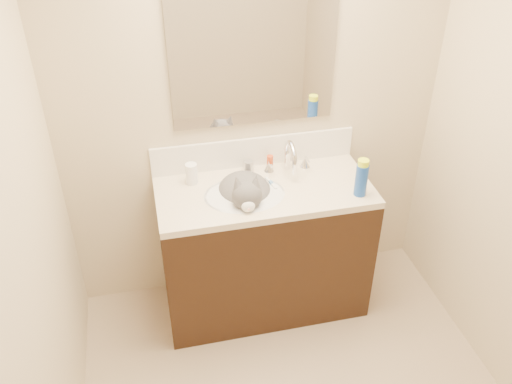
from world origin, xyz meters
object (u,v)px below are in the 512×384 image
vanity_cabinet (264,251)px  amber_bottle (270,163)px  basin (245,205)px  cat (245,195)px  spray_can (361,180)px  faucet (289,159)px  silver_jar (249,166)px  pill_bottle (192,174)px

vanity_cabinet → amber_bottle: (0.08, 0.19, 0.50)m
amber_bottle → basin: bearing=-132.0°
cat → spray_can: 0.64m
cat → amber_bottle: (0.19, 0.19, 0.07)m
faucet → cat: bearing=-154.6°
cat → amber_bottle: cat is taller
cat → silver_jar: cat is taller
cat → pill_bottle: (-0.27, 0.15, 0.08)m
amber_bottle → spray_can: size_ratio=0.50×
faucet → amber_bottle: 0.12m
vanity_cabinet → pill_bottle: (-0.38, 0.15, 0.51)m
basin → amber_bottle: bearing=48.0°
basin → pill_bottle: 0.34m
silver_jar → amber_bottle: (0.12, -0.01, 0.01)m
cat → silver_jar: bearing=79.7°
amber_bottle → silver_jar: bearing=173.9°
pill_bottle → amber_bottle: 0.46m
vanity_cabinet → spray_can: size_ratio=6.52×
faucet → cat: (-0.29, -0.14, -0.11)m
silver_jar → faucet: bearing=-16.3°
vanity_cabinet → spray_can: (0.49, -0.17, 0.54)m
vanity_cabinet → basin: basin is taller
silver_jar → spray_can: size_ratio=0.36×
faucet → spray_can: 0.44m
cat → silver_jar: size_ratio=6.70×
basin → spray_can: (0.61, -0.14, 0.16)m
vanity_cabinet → basin: (-0.12, -0.03, 0.38)m
cat → basin: bearing=-103.4°
silver_jar → spray_can: bearing=-34.6°
faucet → silver_jar: faucet is taller
basin → faucet: bearing=29.1°
pill_bottle → basin: bearing=-34.6°
silver_jar → vanity_cabinet: bearing=-77.2°
basin → amber_bottle: (0.20, 0.22, 0.12)m
amber_bottle → spray_can: bearing=-40.9°
pill_bottle → silver_jar: pill_bottle is taller
silver_jar → spray_can: spray_can is taller
faucet → pill_bottle: faucet is taller
pill_bottle → spray_can: bearing=-20.1°
vanity_cabinet → amber_bottle: 0.54m
vanity_cabinet → pill_bottle: size_ratio=9.93×
vanity_cabinet → basin: size_ratio=2.67×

